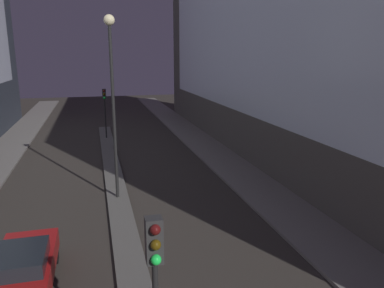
{
  "coord_description": "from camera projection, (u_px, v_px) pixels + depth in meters",
  "views": [
    {
      "loc": [
        -0.94,
        -3.22,
        7.37
      ],
      "look_at": [
        5.03,
        19.35,
        1.75
      ],
      "focal_mm": 35.0,
      "sensor_mm": 36.0,
      "label": 1
    }
  ],
  "objects": [
    {
      "name": "median_strip",
      "position": [
        115.0,
        181.0,
        22.07
      ],
      "size": [
        1.1,
        34.39,
        0.14
      ],
      "color": "#56544F",
      "rests_on": "ground"
    },
    {
      "name": "building_right",
      "position": [
        280.0,
        18.0,
        26.37
      ],
      "size": [
        6.01,
        43.99,
        19.77
      ],
      "color": "#4C4742",
      "rests_on": "ground"
    },
    {
      "name": "street_lamp",
      "position": [
        112.0,
        79.0,
        18.08
      ],
      "size": [
        0.52,
        0.52,
        9.05
      ],
      "color": "black",
      "rests_on": "median_strip"
    },
    {
      "name": "traffic_light_mid",
      "position": [
        105.0,
        102.0,
        32.52
      ],
      "size": [
        0.32,
        0.42,
        4.32
      ],
      "color": "black",
      "rests_on": "median_strip"
    },
    {
      "name": "car_left_lane",
      "position": [
        23.0,
        268.0,
        11.88
      ],
      "size": [
        1.81,
        4.32,
        1.47
      ],
      "color": "maroon",
      "rests_on": "ground"
    },
    {
      "name": "traffic_light_near",
      "position": [
        155.0,
        274.0,
        7.08
      ],
      "size": [
        0.32,
        0.42,
        4.32
      ],
      "color": "black",
      "rests_on": "median_strip"
    }
  ]
}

